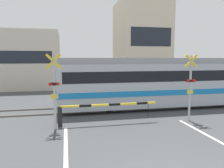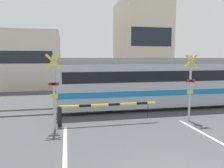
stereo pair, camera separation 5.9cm
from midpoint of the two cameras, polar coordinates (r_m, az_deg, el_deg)
rail_track_near at (r=13.29m, az=0.76°, el=-7.04°), size 50.00×0.10×0.08m
rail_track_far at (r=14.66m, az=-0.47°, el=-5.74°), size 50.00×0.10×0.08m
commuter_train at (r=15.34m, az=17.36°, el=0.89°), size 16.04×2.81×3.23m
crossing_barrier_near at (r=10.65m, az=-5.29°, el=-6.59°), size 4.87×0.20×0.99m
crossing_barrier_far at (r=17.07m, az=3.50°, el=-1.56°), size 4.87×0.20×0.99m
crossing_signal_left at (r=10.03m, az=-14.76°, el=-1.03°), size 0.68×0.15×3.41m
crossing_signal_right at (r=11.76m, az=19.87°, el=-0.10°), size 0.68×0.15×3.41m
pedestrian at (r=18.03m, az=-6.88°, el=-0.39°), size 0.38×0.22×1.72m
building_left_of_street at (r=26.14m, az=-21.57°, el=5.82°), size 7.39×6.92×6.04m
building_right_of_street at (r=27.36m, az=7.62°, el=10.40°), size 5.44×6.92×10.01m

